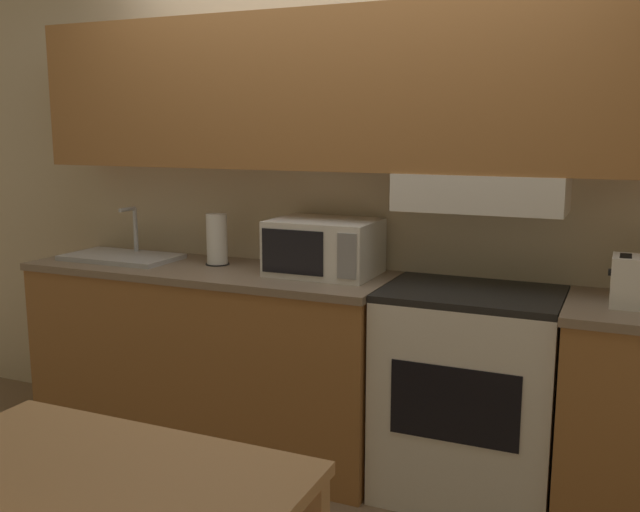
% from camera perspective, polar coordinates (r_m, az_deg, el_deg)
% --- Properties ---
extents(ground_plane, '(16.00, 16.00, 0.00)m').
position_cam_1_polar(ground_plane, '(3.83, 2.65, -14.77)').
color(ground_plane, '#7F664C').
extents(wall_back, '(5.58, 0.38, 2.55)m').
position_cam_1_polar(wall_back, '(3.40, 2.69, 8.66)').
color(wall_back, beige).
rests_on(wall_back, ground_plane).
extents(lower_counter_main, '(1.86, 0.60, 0.93)m').
position_cam_1_polar(lower_counter_main, '(3.70, -8.80, -8.00)').
color(lower_counter_main, '#A36B38').
rests_on(lower_counter_main, ground_plane).
extents(lower_counter_right_stub, '(0.58, 0.60, 0.93)m').
position_cam_1_polar(lower_counter_right_stub, '(3.17, 23.88, -11.94)').
color(lower_counter_right_stub, '#A36B38').
rests_on(lower_counter_right_stub, ground_plane).
extents(stove_range, '(0.75, 0.55, 0.93)m').
position_cam_1_polar(stove_range, '(3.24, 11.74, -10.79)').
color(stove_range, white).
rests_on(stove_range, ground_plane).
extents(microwave, '(0.49, 0.37, 0.26)m').
position_cam_1_polar(microwave, '(3.34, 0.33, 0.72)').
color(microwave, white).
rests_on(microwave, lower_counter_main).
extents(sink_basin, '(0.59, 0.33, 0.27)m').
position_cam_1_polar(sink_basin, '(3.88, -15.59, 0.00)').
color(sink_basin, '#B7BABF').
rests_on(sink_basin, lower_counter_main).
extents(paper_towel_roll, '(0.12, 0.12, 0.26)m').
position_cam_1_polar(paper_towel_roll, '(3.62, -8.25, 1.32)').
color(paper_towel_roll, black).
rests_on(paper_towel_roll, lower_counter_main).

